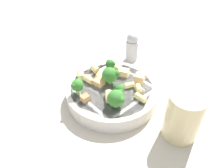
% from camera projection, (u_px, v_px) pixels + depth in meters
% --- Properties ---
extents(ground_plane, '(2.00, 2.00, 0.00)m').
position_uv_depth(ground_plane, '(112.00, 98.00, 0.56)').
color(ground_plane, '#BCB29E').
extents(pasta_bowl, '(0.22, 0.22, 0.04)m').
position_uv_depth(pasta_bowl, '(112.00, 92.00, 0.54)').
color(pasta_bowl, silver).
rests_on(pasta_bowl, ground_plane).
extents(broccoli_floret_0, '(0.04, 0.04, 0.04)m').
position_uv_depth(broccoli_floret_0, '(116.00, 98.00, 0.47)').
color(broccoli_floret_0, '#93B766').
rests_on(broccoli_floret_0, pasta_bowl).
extents(broccoli_floret_1, '(0.03, 0.03, 0.04)m').
position_uv_depth(broccoli_floret_1, '(77.00, 85.00, 0.50)').
color(broccoli_floret_1, '#93B766').
rests_on(broccoli_floret_1, pasta_bowl).
extents(broccoli_floret_2, '(0.03, 0.02, 0.04)m').
position_uv_depth(broccoli_floret_2, '(110.00, 64.00, 0.57)').
color(broccoli_floret_2, '#9EC175').
rests_on(broccoli_floret_2, pasta_bowl).
extents(broccoli_floret_3, '(0.02, 0.02, 0.03)m').
position_uv_depth(broccoli_floret_3, '(119.00, 89.00, 0.50)').
color(broccoli_floret_3, '#9EC175').
rests_on(broccoli_floret_3, pasta_bowl).
extents(broccoli_floret_4, '(0.04, 0.04, 0.04)m').
position_uv_depth(broccoli_floret_4, '(111.00, 75.00, 0.53)').
color(broccoli_floret_4, '#93B766').
rests_on(broccoli_floret_4, pasta_bowl).
extents(rigatoni_0, '(0.03, 0.02, 0.02)m').
position_uv_depth(rigatoni_0, '(95.00, 69.00, 0.58)').
color(rigatoni_0, '#E0C67F').
rests_on(rigatoni_0, pasta_bowl).
extents(rigatoni_1, '(0.01, 0.02, 0.01)m').
position_uv_depth(rigatoni_1, '(129.00, 85.00, 0.53)').
color(rigatoni_1, '#E0C67F').
rests_on(rigatoni_1, pasta_bowl).
extents(rigatoni_2, '(0.03, 0.03, 0.02)m').
position_uv_depth(rigatoni_2, '(89.00, 80.00, 0.54)').
color(rigatoni_2, '#E0C67F').
rests_on(rigatoni_2, pasta_bowl).
extents(rigatoni_3, '(0.03, 0.03, 0.02)m').
position_uv_depth(rigatoni_3, '(100.00, 75.00, 0.56)').
color(rigatoni_3, '#E0C67F').
rests_on(rigatoni_3, pasta_bowl).
extents(rigatoni_4, '(0.03, 0.02, 0.01)m').
position_uv_depth(rigatoni_4, '(140.00, 98.00, 0.49)').
color(rigatoni_4, '#E0C67F').
rests_on(rigatoni_4, pasta_bowl).
extents(rigatoni_5, '(0.03, 0.02, 0.02)m').
position_uv_depth(rigatoni_5, '(109.00, 96.00, 0.49)').
color(rigatoni_5, '#E0C67F').
rests_on(rigatoni_5, pasta_bowl).
extents(rigatoni_6, '(0.03, 0.03, 0.02)m').
position_uv_depth(rigatoni_6, '(118.00, 67.00, 0.59)').
color(rigatoni_6, '#E0C67F').
rests_on(rigatoni_6, pasta_bowl).
extents(rigatoni_7, '(0.02, 0.02, 0.01)m').
position_uv_depth(rigatoni_7, '(138.00, 88.00, 0.52)').
color(rigatoni_7, '#E0C67F').
rests_on(rigatoni_7, pasta_bowl).
extents(rigatoni_8, '(0.03, 0.02, 0.02)m').
position_uv_depth(rigatoni_8, '(81.00, 75.00, 0.56)').
color(rigatoni_8, '#E0C67F').
rests_on(rigatoni_8, pasta_bowl).
extents(chicken_chunk_0, '(0.03, 0.03, 0.02)m').
position_uv_depth(chicken_chunk_0, '(139.00, 77.00, 0.55)').
color(chicken_chunk_0, tan).
rests_on(chicken_chunk_0, pasta_bowl).
extents(chicken_chunk_1, '(0.02, 0.02, 0.01)m').
position_uv_depth(chicken_chunk_1, '(85.00, 98.00, 0.49)').
color(chicken_chunk_1, '#A87A4C').
rests_on(chicken_chunk_1, pasta_bowl).
extents(chicken_chunk_2, '(0.03, 0.03, 0.02)m').
position_uv_depth(chicken_chunk_2, '(124.00, 72.00, 0.56)').
color(chicken_chunk_2, tan).
rests_on(chicken_chunk_2, pasta_bowl).
extents(chicken_chunk_3, '(0.03, 0.03, 0.02)m').
position_uv_depth(chicken_chunk_3, '(99.00, 82.00, 0.54)').
color(chicken_chunk_3, tan).
rests_on(chicken_chunk_3, pasta_bowl).
extents(drinking_glass, '(0.07, 0.07, 0.11)m').
position_uv_depth(drinking_glass, '(182.00, 119.00, 0.44)').
color(drinking_glass, beige).
rests_on(drinking_glass, ground_plane).
extents(pepper_shaker, '(0.04, 0.04, 0.09)m').
position_uv_depth(pepper_shaker, '(132.00, 47.00, 0.67)').
color(pepper_shaker, '#B2B2B7').
rests_on(pepper_shaker, ground_plane).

